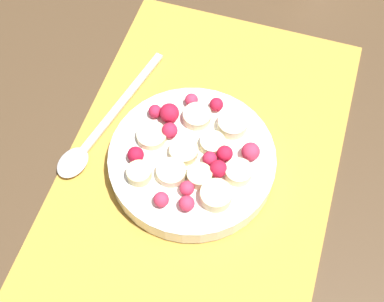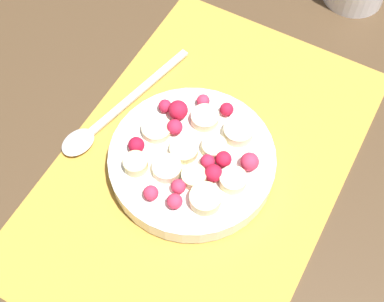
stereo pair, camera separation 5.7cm
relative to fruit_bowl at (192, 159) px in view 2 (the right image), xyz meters
name	(u,v)px [view 2 (the right image)]	position (x,y,z in m)	size (l,w,h in m)	color
ground_plane	(201,167)	(0.01, -0.01, -0.02)	(3.00, 3.00, 0.00)	#4C3823
placemat	(201,166)	(0.01, -0.01, -0.02)	(0.45, 0.30, 0.01)	gold
fruit_bowl	(192,159)	(0.00, 0.00, 0.00)	(0.18, 0.18, 0.05)	white
spoon	(102,123)	(0.00, 0.12, -0.01)	(0.20, 0.07, 0.01)	silver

